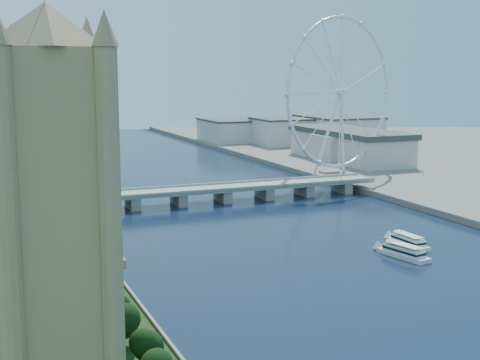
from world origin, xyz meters
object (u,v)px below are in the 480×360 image
tour_boat_near (403,257)px  tour_boat_far (408,246)px  london_eye (340,93)px  victoria_tower (53,198)px

tour_boat_near → tour_boat_far: (14.25, 16.05, 0.00)m
london_eye → tour_boat_near: (-91.31, -212.71, -67.52)m
london_eye → victoria_tower: bearing=-130.4°
victoria_tower → tour_boat_far: 212.88m
victoria_tower → tour_boat_near: victoria_tower is taller
london_eye → tour_boat_far: london_eye is taller
tour_boat_far → victoria_tower: bearing=-151.6°
victoria_tower → tour_boat_far: victoria_tower is taller
tour_boat_near → london_eye: bearing=55.6°
tour_boat_near → tour_boat_far: tour_boat_near is taller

